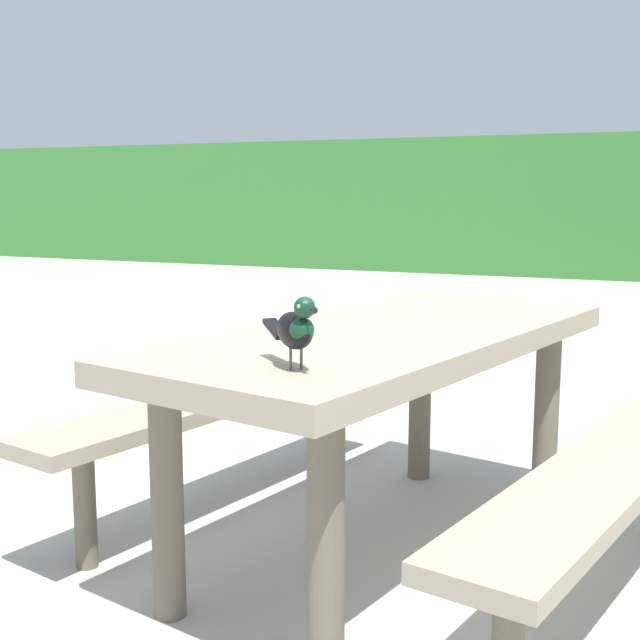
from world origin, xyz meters
TOP-DOWN VIEW (x-y plane):
  - ground_plane at (0.00, 0.00)m, footprint 60.00×60.00m
  - picnic_table_foreground at (-0.27, 0.27)m, footprint 2.00×2.02m
  - bird_grackle at (-0.26, -0.40)m, footprint 0.23×0.21m

SIDE VIEW (x-z plane):
  - ground_plane at x=0.00m, z-range 0.00..0.00m
  - picnic_table_foreground at x=-0.27m, z-range 0.19..0.93m
  - bird_grackle at x=-0.26m, z-range 0.75..0.94m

